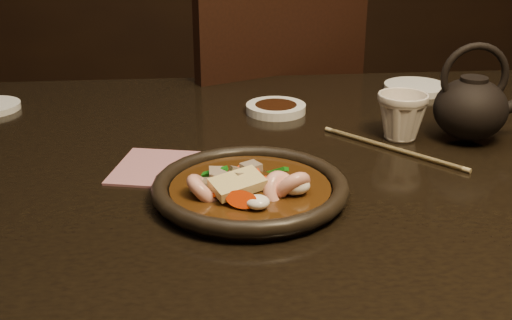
{
  "coord_description": "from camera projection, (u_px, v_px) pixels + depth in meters",
  "views": [
    {
      "loc": [
        -0.27,
        -0.9,
        1.11
      ],
      "look_at": [
        -0.21,
        -0.15,
        0.8
      ],
      "focal_mm": 45.0,
      "sensor_mm": 36.0,
      "label": 1
    }
  ],
  "objects": [
    {
      "name": "napkin",
      "position": [
        163.0,
        168.0,
        0.91
      ],
      "size": [
        0.16,
        0.16,
        0.0
      ],
      "primitive_type": "cube",
      "rotation": [
        0.0,
        0.0,
        -0.23
      ],
      "color": "#A86771",
      "rests_on": "table"
    },
    {
      "name": "plate",
      "position": [
        250.0,
        189.0,
        0.82
      ],
      "size": [
        0.25,
        0.25,
        0.03
      ],
      "color": "black",
      "rests_on": "table"
    },
    {
      "name": "stirfry",
      "position": [
        250.0,
        188.0,
        0.81
      ],
      "size": [
        0.17,
        0.14,
        0.06
      ],
      "color": "#321B09",
      "rests_on": "plate"
    },
    {
      "name": "teapot",
      "position": [
        471.0,
        106.0,
        1.0
      ],
      "size": [
        0.14,
        0.11,
        0.15
      ],
      "rotation": [
        0.0,
        0.0,
        -0.06
      ],
      "color": "black",
      "rests_on": "table"
    },
    {
      "name": "chair",
      "position": [
        256.0,
        154.0,
        1.61
      ],
      "size": [
        0.59,
        0.59,
        0.94
      ],
      "rotation": [
        0.0,
        0.0,
        3.58
      ],
      "color": "black",
      "rests_on": "floor"
    },
    {
      "name": "soy_dish",
      "position": [
        276.0,
        108.0,
        1.15
      ],
      "size": [
        0.11,
        0.11,
        0.02
      ],
      "primitive_type": "cylinder",
      "color": "white",
      "rests_on": "table"
    },
    {
      "name": "saucer_right",
      "position": [
        416.0,
        87.0,
        1.28
      ],
      "size": [
        0.13,
        0.13,
        0.01
      ],
      "primitive_type": "cylinder",
      "color": "white",
      "rests_on": "table"
    },
    {
      "name": "table",
      "position": [
        377.0,
        194.0,
        1.02
      ],
      "size": [
        1.6,
        0.9,
        0.75
      ],
      "color": "black",
      "rests_on": "floor"
    },
    {
      "name": "tea_cup",
      "position": [
        402.0,
        115.0,
        1.01
      ],
      "size": [
        0.09,
        0.09,
        0.08
      ],
      "primitive_type": "imported",
      "rotation": [
        0.0,
        0.0,
        0.19
      ],
      "color": "beige",
      "rests_on": "table"
    },
    {
      "name": "chopsticks",
      "position": [
        392.0,
        148.0,
        0.98
      ],
      "size": [
        0.17,
        0.2,
        0.01
      ],
      "rotation": [
        0.0,
        0.0,
        0.72
      ],
      "color": "#A18B5C",
      "rests_on": "table"
    }
  ]
}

